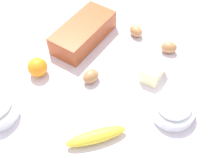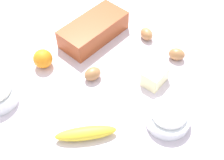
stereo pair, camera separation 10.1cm
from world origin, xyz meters
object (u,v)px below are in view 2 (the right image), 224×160
(sugar_bowl, at_px, (168,116))
(banana, at_px, (86,133))
(loaf_pan, at_px, (94,30))
(butter_block, at_px, (155,76))
(orange_fruit, at_px, (43,59))
(egg_near_butter, at_px, (93,74))
(egg_beside_bowl, at_px, (177,54))
(egg_loose, at_px, (147,34))

(sugar_bowl, relative_size, banana, 0.76)
(loaf_pan, distance_m, butter_block, 0.32)
(orange_fruit, height_order, egg_near_butter, orange_fruit)
(orange_fruit, relative_size, egg_beside_bowl, 1.14)
(butter_block, bearing_deg, loaf_pan, 84.31)
(sugar_bowl, height_order, butter_block, sugar_bowl)
(loaf_pan, distance_m, egg_beside_bowl, 0.34)
(egg_loose, bearing_deg, banana, -165.59)
(butter_block, height_order, egg_loose, butter_block)
(banana, bearing_deg, egg_loose, 14.41)
(banana, relative_size, egg_loose, 3.10)
(loaf_pan, relative_size, sugar_bowl, 1.97)
(loaf_pan, bearing_deg, sugar_bowl, -105.47)
(orange_fruit, height_order, butter_block, orange_fruit)
(banana, relative_size, butter_block, 2.11)
(orange_fruit, bearing_deg, banana, -109.40)
(egg_near_butter, bearing_deg, egg_loose, -4.10)
(loaf_pan, distance_m, sugar_bowl, 0.47)
(loaf_pan, xyz_separation_m, egg_near_butter, (-0.16, -0.14, -0.02))
(sugar_bowl, distance_m, banana, 0.26)
(sugar_bowl, distance_m, egg_loose, 0.40)
(egg_beside_bowl, bearing_deg, butter_block, -178.74)
(butter_block, relative_size, egg_loose, 1.47)
(orange_fruit, xyz_separation_m, butter_block, (0.20, -0.36, -0.01))
(butter_block, bearing_deg, egg_near_butter, 126.03)
(sugar_bowl, relative_size, egg_loose, 2.35)
(egg_near_butter, relative_size, egg_loose, 1.03)
(loaf_pan, bearing_deg, butter_block, -93.86)
(banana, xyz_separation_m, egg_beside_bowl, (0.47, -0.03, 0.00))
(loaf_pan, distance_m, orange_fruit, 0.24)
(sugar_bowl, xyz_separation_m, egg_beside_bowl, (0.26, 0.13, -0.01))
(sugar_bowl, xyz_separation_m, egg_loose, (0.27, 0.29, -0.01))
(banana, distance_m, egg_near_butter, 0.24)
(orange_fruit, distance_m, egg_beside_bowl, 0.50)
(egg_beside_bowl, relative_size, egg_loose, 1.01)
(sugar_bowl, distance_m, egg_beside_bowl, 0.29)
(sugar_bowl, xyz_separation_m, butter_block, (0.11, 0.13, -0.00))
(loaf_pan, relative_size, banana, 1.49)
(loaf_pan, relative_size, orange_fruit, 4.02)
(sugar_bowl, relative_size, egg_near_butter, 2.28)
(egg_beside_bowl, bearing_deg, loaf_pan, 109.95)
(butter_block, height_order, egg_beside_bowl, butter_block)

